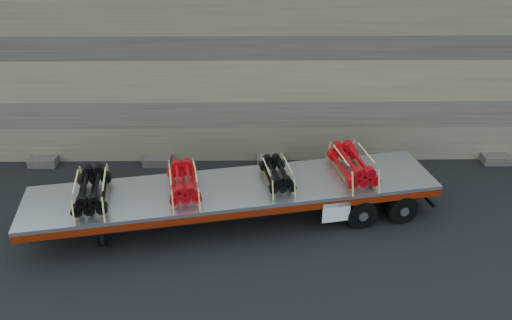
{
  "coord_description": "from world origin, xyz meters",
  "views": [
    {
      "loc": [
        1.15,
        -14.62,
        10.72
      ],
      "look_at": [
        1.33,
        1.84,
        1.75
      ],
      "focal_mm": 35.0,
      "sensor_mm": 36.0,
      "label": 1
    }
  ],
  "objects_px": {
    "bundle_front": "(92,191)",
    "bundle_rear": "(353,165)",
    "trailer": "(235,204)",
    "bundle_midrear": "(277,174)",
    "bundle_midfront": "(184,183)"
  },
  "relations": [
    {
      "from": "bundle_front",
      "to": "bundle_midrear",
      "type": "height_order",
      "value": "bundle_front"
    },
    {
      "from": "trailer",
      "to": "bundle_front",
      "type": "distance_m",
      "value": 4.96
    },
    {
      "from": "trailer",
      "to": "bundle_midrear",
      "type": "height_order",
      "value": "bundle_midrear"
    },
    {
      "from": "bundle_midfront",
      "to": "bundle_midrear",
      "type": "bearing_deg",
      "value": 0.0
    },
    {
      "from": "bundle_midrear",
      "to": "bundle_rear",
      "type": "distance_m",
      "value": 2.83
    },
    {
      "from": "trailer",
      "to": "bundle_midrear",
      "type": "distance_m",
      "value": 1.85
    },
    {
      "from": "bundle_midfront",
      "to": "bundle_midrear",
      "type": "xyz_separation_m",
      "value": [
        3.25,
        0.6,
        -0.04
      ]
    },
    {
      "from": "bundle_midfront",
      "to": "bundle_rear",
      "type": "height_order",
      "value": "bundle_rear"
    },
    {
      "from": "bundle_front",
      "to": "bundle_rear",
      "type": "height_order",
      "value": "bundle_rear"
    },
    {
      "from": "bundle_front",
      "to": "trailer",
      "type": "bearing_deg",
      "value": 0.0
    },
    {
      "from": "bundle_front",
      "to": "bundle_rear",
      "type": "bearing_deg",
      "value": 0.0
    },
    {
      "from": "bundle_midfront",
      "to": "bundle_rear",
      "type": "distance_m",
      "value": 6.14
    },
    {
      "from": "trailer",
      "to": "bundle_midrear",
      "type": "bearing_deg",
      "value": -0.0
    },
    {
      "from": "trailer",
      "to": "bundle_front",
      "type": "relative_size",
      "value": 6.47
    },
    {
      "from": "trailer",
      "to": "bundle_midfront",
      "type": "distance_m",
      "value": 2.09
    }
  ]
}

